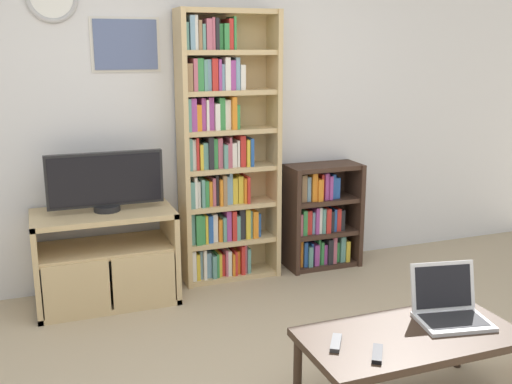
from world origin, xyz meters
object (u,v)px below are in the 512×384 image
tv_stand (106,257)px  bookshelf_tall (222,154)px  television (105,181)px  bookshelf_short (319,218)px  remote_far_from_laptop (377,354)px  laptop (449,307)px  coffee_table (410,341)px  remote_near_laptop (336,343)px

tv_stand → bookshelf_tall: 1.13m
television → bookshelf_short: bearing=4.3°
remote_far_from_laptop → laptop: bearing=54.4°
bookshelf_short → remote_far_from_laptop: size_ratio=5.39×
remote_far_from_laptop → bookshelf_tall: bearing=125.8°
coffee_table → television: bearing=123.2°
laptop → remote_far_from_laptop: 0.58m
tv_stand → bookshelf_short: (1.72, 0.15, 0.07)m
television → bookshelf_tall: size_ratio=0.39×
laptop → tv_stand: bearing=141.5°
tv_stand → bookshelf_tall: size_ratio=0.47×
television → remote_near_laptop: (0.81, -1.82, -0.46)m
bookshelf_tall → remote_near_laptop: (-0.07, -1.96, -0.57)m
tv_stand → television: bearing=30.7°
laptop → bookshelf_short: bearing=94.4°
bookshelf_tall → laptop: bookshelf_tall is taller
bookshelf_tall → coffee_table: bookshelf_tall is taller
laptop → remote_near_laptop: laptop is taller
tv_stand → remote_far_from_laptop: bearing=-63.6°
tv_stand → remote_near_laptop: tv_stand is taller
tv_stand → television: size_ratio=1.22×
television → bookshelf_tall: (0.88, 0.15, 0.11)m
tv_stand → coffee_table: 2.21m
laptop → coffee_table: bearing=-154.8°
tv_stand → bookshelf_short: bearing=4.8°
tv_stand → bookshelf_short: size_ratio=1.13×
coffee_table → remote_far_from_laptop: (-0.27, -0.13, 0.05)m
remote_near_laptop → remote_far_from_laptop: (0.13, -0.16, 0.00)m
coffee_table → remote_near_laptop: remote_near_laptop is taller
remote_near_laptop → laptop: bearing=36.8°
television → bookshelf_short: (1.69, 0.13, -0.47)m
bookshelf_short → remote_far_from_laptop: bearing=-109.8°
television → laptop: television is taller
bookshelf_tall → laptop: 2.08m
remote_near_laptop → tv_stand: bearing=148.2°
coffee_table → laptop: size_ratio=2.71×
television → bookshelf_short: 1.76m
coffee_table → remote_near_laptop: (-0.40, 0.03, 0.05)m
television → remote_near_laptop: television is taller
television → remote_far_from_laptop: size_ratio=4.98×
tv_stand → remote_far_from_laptop: tv_stand is taller
bookshelf_tall → laptop: bearing=-72.6°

